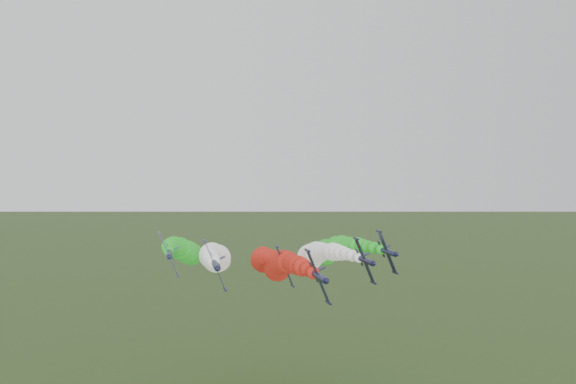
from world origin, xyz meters
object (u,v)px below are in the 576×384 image
Objects in this scene: jet_trail at (263,259)px; jet_inner_left at (215,257)px; jet_outer_left at (183,250)px; jet_outer_right at (332,250)px; jet_lead at (280,264)px; jet_inner_right at (315,255)px.

jet_inner_left is at bearing -129.83° from jet_trail.
jet_trail is at bearing 50.17° from jet_inner_left.
jet_outer_right is at bearing -1.61° from jet_outer_left.
jet_inner_right is (11.92, 13.80, -0.06)m from jet_lead.
jet_trail is (0.68, 26.72, -2.56)m from jet_lead.
jet_inner_left is 26.45m from jet_inner_right.
jet_inner_left reaches higher than jet_lead.
jet_inner_left reaches higher than jet_outer_right.
jet_inner_left is 33.76m from jet_outer_right.
jet_outer_left is 23.12m from jet_trail.
jet_outer_right is (32.20, 10.12, -0.28)m from jet_inner_left.
jet_lead is 18.24m from jet_inner_right.
jet_inner_left is 0.99× the size of jet_outer_right.
jet_lead is 1.01× the size of jet_inner_right.
jet_outer_left is (-7.11, 11.22, 0.42)m from jet_inner_left.
jet_inner_left reaches higher than jet_inner_right.
jet_inner_right is 1.00× the size of jet_outer_right.
jet_lead is 1.00× the size of jet_outer_right.
jet_outer_left is (-33.11, 6.45, 1.29)m from jet_inner_right.
jet_outer_right reaches higher than jet_trail.
jet_lead is at bearing -43.70° from jet_outer_left.
jet_inner_right is 8.21m from jet_outer_right.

